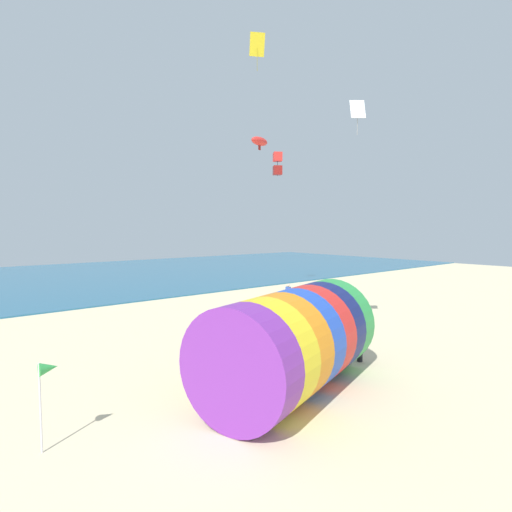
{
  "coord_description": "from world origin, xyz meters",
  "views": [
    {
      "loc": [
        -9.35,
        -9.7,
        5.86
      ],
      "look_at": [
        0.61,
        2.21,
        4.79
      ],
      "focal_mm": 28.0,
      "sensor_mm": 36.0,
      "label": 1
    }
  ],
  "objects_px": {
    "bystander_near_water": "(288,294)",
    "bystander_mid_beach": "(217,323)",
    "kite_red_box": "(278,164)",
    "giant_inflatable_tube": "(292,341)",
    "kite_white_diamond": "(358,110)",
    "beach_flag": "(48,372)",
    "kite_handler": "(360,343)",
    "kite_yellow_diamond": "(257,45)",
    "kite_red_parafoil": "(259,141)"
  },
  "relations": [
    {
      "from": "kite_yellow_diamond",
      "to": "kite_red_box",
      "type": "height_order",
      "value": "kite_yellow_diamond"
    },
    {
      "from": "kite_yellow_diamond",
      "to": "beach_flag",
      "type": "relative_size",
      "value": 1.16
    },
    {
      "from": "bystander_mid_beach",
      "to": "kite_handler",
      "type": "bearing_deg",
      "value": -69.89
    },
    {
      "from": "kite_handler",
      "to": "bystander_near_water",
      "type": "xyz_separation_m",
      "value": [
        6.54,
        11.16,
        0.04
      ]
    },
    {
      "from": "kite_handler",
      "to": "kite_white_diamond",
      "type": "xyz_separation_m",
      "value": [
        1.64,
        1.54,
        10.71
      ]
    },
    {
      "from": "kite_red_box",
      "to": "kite_yellow_diamond",
      "type": "bearing_deg",
      "value": 60.69
    },
    {
      "from": "giant_inflatable_tube",
      "to": "kite_red_box",
      "type": "relative_size",
      "value": 5.7
    },
    {
      "from": "giant_inflatable_tube",
      "to": "bystander_mid_beach",
      "type": "bearing_deg",
      "value": 75.77
    },
    {
      "from": "giant_inflatable_tube",
      "to": "kite_white_diamond",
      "type": "distance_m",
      "value": 11.69
    },
    {
      "from": "kite_handler",
      "to": "kite_red_box",
      "type": "relative_size",
      "value": 1.12
    },
    {
      "from": "kite_red_box",
      "to": "bystander_mid_beach",
      "type": "xyz_separation_m",
      "value": [
        -5.08,
        -0.69,
        -9.05
      ]
    },
    {
      "from": "bystander_near_water",
      "to": "beach_flag",
      "type": "height_order",
      "value": "beach_flag"
    },
    {
      "from": "beach_flag",
      "to": "bystander_near_water",
      "type": "bearing_deg",
      "value": 28.36
    },
    {
      "from": "kite_red_box",
      "to": "bystander_near_water",
      "type": "xyz_separation_m",
      "value": [
        4.13,
        3.19,
        -9.0
      ]
    },
    {
      "from": "kite_red_box",
      "to": "bystander_mid_beach",
      "type": "height_order",
      "value": "kite_red_box"
    },
    {
      "from": "kite_red_parafoil",
      "to": "kite_red_box",
      "type": "height_order",
      "value": "kite_red_box"
    },
    {
      "from": "kite_yellow_diamond",
      "to": "kite_red_box",
      "type": "distance_m",
      "value": 12.09
    },
    {
      "from": "bystander_mid_beach",
      "to": "beach_flag",
      "type": "height_order",
      "value": "beach_flag"
    },
    {
      "from": "kite_white_diamond",
      "to": "kite_red_box",
      "type": "bearing_deg",
      "value": 83.13
    },
    {
      "from": "kite_handler",
      "to": "beach_flag",
      "type": "relative_size",
      "value": 0.68
    },
    {
      "from": "kite_red_box",
      "to": "beach_flag",
      "type": "xyz_separation_m",
      "value": [
        -14.65,
        -6.94,
        -7.74
      ]
    },
    {
      "from": "kite_red_box",
      "to": "kite_white_diamond",
      "type": "bearing_deg",
      "value": -96.87
    },
    {
      "from": "kite_yellow_diamond",
      "to": "bystander_near_water",
      "type": "height_order",
      "value": "kite_yellow_diamond"
    },
    {
      "from": "kite_white_diamond",
      "to": "beach_flag",
      "type": "xyz_separation_m",
      "value": [
        -13.88,
        -0.51,
        -9.42
      ]
    },
    {
      "from": "kite_handler",
      "to": "bystander_near_water",
      "type": "distance_m",
      "value": 12.94
    },
    {
      "from": "kite_white_diamond",
      "to": "beach_flag",
      "type": "bearing_deg",
      "value": -177.88
    },
    {
      "from": "kite_red_parafoil",
      "to": "kite_red_box",
      "type": "bearing_deg",
      "value": 42.7
    },
    {
      "from": "kite_handler",
      "to": "kite_red_parafoil",
      "type": "distance_m",
      "value": 9.64
    },
    {
      "from": "kite_red_box",
      "to": "beach_flag",
      "type": "bearing_deg",
      "value": -154.65
    },
    {
      "from": "kite_red_box",
      "to": "bystander_near_water",
      "type": "relative_size",
      "value": 0.86
    },
    {
      "from": "kite_handler",
      "to": "kite_yellow_diamond",
      "type": "relative_size",
      "value": 0.59
    },
    {
      "from": "kite_red_box",
      "to": "beach_flag",
      "type": "relative_size",
      "value": 0.61
    },
    {
      "from": "bystander_near_water",
      "to": "bystander_mid_beach",
      "type": "relative_size",
      "value": 1.05
    },
    {
      "from": "giant_inflatable_tube",
      "to": "kite_yellow_diamond",
      "type": "xyz_separation_m",
      "value": [
        10.32,
        14.22,
        18.06
      ]
    },
    {
      "from": "kite_red_parafoil",
      "to": "bystander_mid_beach",
      "type": "height_order",
      "value": "kite_red_parafoil"
    },
    {
      "from": "kite_red_parafoil",
      "to": "kite_handler",
      "type": "bearing_deg",
      "value": -20.86
    },
    {
      "from": "kite_handler",
      "to": "beach_flag",
      "type": "distance_m",
      "value": 12.35
    },
    {
      "from": "kite_handler",
      "to": "kite_white_diamond",
      "type": "relative_size",
      "value": 0.98
    },
    {
      "from": "kite_red_parafoil",
      "to": "kite_red_box",
      "type": "distance_m",
      "value": 9.3
    },
    {
      "from": "kite_red_parafoil",
      "to": "bystander_mid_beach",
      "type": "bearing_deg",
      "value": 72.75
    },
    {
      "from": "giant_inflatable_tube",
      "to": "bystander_near_water",
      "type": "height_order",
      "value": "giant_inflatable_tube"
    },
    {
      "from": "kite_red_parafoil",
      "to": "kite_white_diamond",
      "type": "distance_m",
      "value": 6.47
    },
    {
      "from": "kite_white_diamond",
      "to": "kite_red_parafoil",
      "type": "bearing_deg",
      "value": 178.69
    },
    {
      "from": "bystander_mid_beach",
      "to": "beach_flag",
      "type": "bearing_deg",
      "value": -146.86
    },
    {
      "from": "kite_handler",
      "to": "bystander_mid_beach",
      "type": "distance_m",
      "value": 7.75
    },
    {
      "from": "giant_inflatable_tube",
      "to": "bystander_near_water",
      "type": "relative_size",
      "value": 4.9
    },
    {
      "from": "kite_white_diamond",
      "to": "beach_flag",
      "type": "relative_size",
      "value": 0.7
    },
    {
      "from": "kite_yellow_diamond",
      "to": "bystander_mid_beach",
      "type": "xyz_separation_m",
      "value": [
        -8.38,
        -6.57,
        -19.08
      ]
    },
    {
      "from": "giant_inflatable_tube",
      "to": "bystander_near_water",
      "type": "xyz_separation_m",
      "value": [
        11.15,
        11.54,
        -0.98
      ]
    },
    {
      "from": "bystander_near_water",
      "to": "giant_inflatable_tube",
      "type": "bearing_deg",
      "value": -134.02
    }
  ]
}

